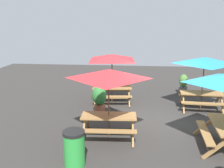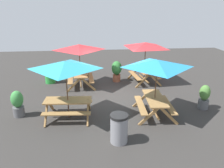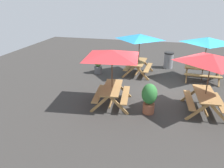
{
  "view_description": "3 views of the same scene",
  "coord_description": "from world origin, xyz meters",
  "px_view_note": "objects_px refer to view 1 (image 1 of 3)",
  "views": [
    {
      "loc": [
        -0.9,
        -9.2,
        3.78
      ],
      "look_at": [
        -2.03,
        2.01,
        0.9
      ],
      "focal_mm": 40.0,
      "sensor_mm": 36.0,
      "label": 1
    },
    {
      "loc": [
        9.63,
        -1.03,
        4.21
      ],
      "look_at": [
        0.56,
        -0.11,
        0.9
      ],
      "focal_mm": 35.0,
      "sensor_mm": 36.0,
      "label": 2
    },
    {
      "loc": [
        -9.93,
        0.02,
        4.21
      ],
      "look_at": [
        -2.03,
        2.01,
        0.9
      ],
      "focal_mm": 35.0,
      "sensor_mm": 36.0,
      "label": 3
    }
  ],
  "objects_px": {
    "potted_plant_1": "(99,98)",
    "potted_plant_2": "(183,84)",
    "picnic_table_1": "(112,61)",
    "picnic_table_3": "(109,79)",
    "picnic_table_0": "(204,64)",
    "trash_bin_green": "(74,148)"
  },
  "relations": [
    {
      "from": "picnic_table_1",
      "to": "picnic_table_3",
      "type": "distance_m",
      "value": 3.6
    },
    {
      "from": "picnic_table_1",
      "to": "potted_plant_2",
      "type": "bearing_deg",
      "value": 19.65
    },
    {
      "from": "picnic_table_3",
      "to": "potted_plant_2",
      "type": "relative_size",
      "value": 2.19
    },
    {
      "from": "picnic_table_1",
      "to": "picnic_table_3",
      "type": "relative_size",
      "value": 1.2
    },
    {
      "from": "picnic_table_0",
      "to": "potted_plant_1",
      "type": "distance_m",
      "value": 4.63
    },
    {
      "from": "picnic_table_1",
      "to": "picnic_table_3",
      "type": "height_order",
      "value": "same"
    },
    {
      "from": "picnic_table_0",
      "to": "picnic_table_1",
      "type": "xyz_separation_m",
      "value": [
        -3.95,
        0.55,
        0.0
      ]
    },
    {
      "from": "potted_plant_1",
      "to": "potted_plant_2",
      "type": "bearing_deg",
      "value": 39.61
    },
    {
      "from": "picnic_table_0",
      "to": "potted_plant_2",
      "type": "bearing_deg",
      "value": 102.73
    },
    {
      "from": "picnic_table_0",
      "to": "potted_plant_2",
      "type": "xyz_separation_m",
      "value": [
        -0.37,
        2.28,
        -1.46
      ]
    },
    {
      "from": "picnic_table_1",
      "to": "picnic_table_3",
      "type": "xyz_separation_m",
      "value": [
        0.26,
        -3.6,
        0.0
      ]
    },
    {
      "from": "trash_bin_green",
      "to": "potted_plant_1",
      "type": "relative_size",
      "value": 0.82
    },
    {
      "from": "trash_bin_green",
      "to": "potted_plant_1",
      "type": "xyz_separation_m",
      "value": [
        0.1,
        3.81,
        0.17
      ]
    },
    {
      "from": "picnic_table_3",
      "to": "trash_bin_green",
      "type": "xyz_separation_m",
      "value": [
        -0.73,
        -1.76,
        -1.49
      ]
    },
    {
      "from": "picnic_table_1",
      "to": "potted_plant_2",
      "type": "height_order",
      "value": "picnic_table_1"
    },
    {
      "from": "picnic_table_0",
      "to": "picnic_table_3",
      "type": "xyz_separation_m",
      "value": [
        -3.7,
        -3.05,
        0.0
      ]
    },
    {
      "from": "trash_bin_green",
      "to": "picnic_table_1",
      "type": "bearing_deg",
      "value": 84.98
    },
    {
      "from": "potted_plant_1",
      "to": "picnic_table_1",
      "type": "bearing_deg",
      "value": 76.5
    },
    {
      "from": "picnic_table_3",
      "to": "potted_plant_2",
      "type": "distance_m",
      "value": 6.44
    },
    {
      "from": "picnic_table_0",
      "to": "potted_plant_2",
      "type": "relative_size",
      "value": 2.19
    },
    {
      "from": "picnic_table_0",
      "to": "potted_plant_2",
      "type": "distance_m",
      "value": 2.73
    },
    {
      "from": "trash_bin_green",
      "to": "potted_plant_1",
      "type": "height_order",
      "value": "potted_plant_1"
    }
  ]
}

